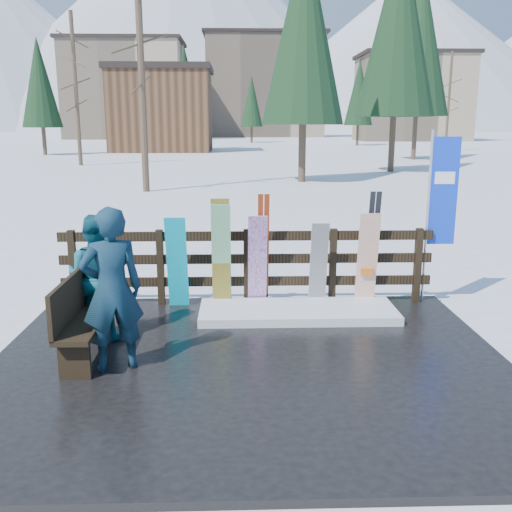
{
  "coord_description": "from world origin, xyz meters",
  "views": [
    {
      "loc": [
        -0.12,
        -6.14,
        2.75
      ],
      "look_at": [
        0.1,
        1.0,
        1.1
      ],
      "focal_mm": 40.0,
      "sensor_mm": 36.0,
      "label": 1
    }
  ],
  "objects_px": {
    "snowboard_2": "(221,254)",
    "person_back": "(96,277)",
    "snowboard_3": "(257,262)",
    "rental_flag": "(440,198)",
    "snowboard_1": "(221,257)",
    "snowboard_5": "(367,260)",
    "snowboard_4": "(318,265)",
    "bench": "(81,315)",
    "snowboard_0": "(177,263)",
    "person_front": "(112,290)"
  },
  "relations": [
    {
      "from": "snowboard_2",
      "to": "person_back",
      "type": "height_order",
      "value": "snowboard_2"
    },
    {
      "from": "snowboard_3",
      "to": "rental_flag",
      "type": "xyz_separation_m",
      "value": [
        2.73,
        0.27,
        0.9
      ]
    },
    {
      "from": "snowboard_2",
      "to": "rental_flag",
      "type": "height_order",
      "value": "rental_flag"
    },
    {
      "from": "snowboard_1",
      "to": "snowboard_5",
      "type": "distance_m",
      "value": 2.15
    },
    {
      "from": "snowboard_1",
      "to": "snowboard_4",
      "type": "relative_size",
      "value": 1.21
    },
    {
      "from": "bench",
      "to": "snowboard_3",
      "type": "bearing_deg",
      "value": 40.16
    },
    {
      "from": "snowboard_3",
      "to": "snowboard_5",
      "type": "bearing_deg",
      "value": -0.0
    },
    {
      "from": "snowboard_2",
      "to": "rental_flag",
      "type": "bearing_deg",
      "value": 4.72
    },
    {
      "from": "snowboard_5",
      "to": "rental_flag",
      "type": "distance_m",
      "value": 1.45
    },
    {
      "from": "bench",
      "to": "snowboard_0",
      "type": "relative_size",
      "value": 1.05
    },
    {
      "from": "snowboard_5",
      "to": "person_back",
      "type": "distance_m",
      "value": 3.86
    },
    {
      "from": "bench",
      "to": "snowboard_3",
      "type": "height_order",
      "value": "snowboard_3"
    },
    {
      "from": "person_back",
      "to": "snowboard_5",
      "type": "bearing_deg",
      "value": -150.29
    },
    {
      "from": "bench",
      "to": "rental_flag",
      "type": "distance_m",
      "value": 5.37
    },
    {
      "from": "snowboard_2",
      "to": "snowboard_3",
      "type": "relative_size",
      "value": 1.14
    },
    {
      "from": "snowboard_3",
      "to": "person_back",
      "type": "xyz_separation_m",
      "value": [
        -2.08,
        -1.1,
        0.09
      ]
    },
    {
      "from": "snowboard_3",
      "to": "snowboard_4",
      "type": "height_order",
      "value": "snowboard_3"
    },
    {
      "from": "snowboard_1",
      "to": "person_front",
      "type": "distance_m",
      "value": 2.4
    },
    {
      "from": "snowboard_2",
      "to": "rental_flag",
      "type": "relative_size",
      "value": 0.64
    },
    {
      "from": "bench",
      "to": "snowboard_4",
      "type": "height_order",
      "value": "snowboard_4"
    },
    {
      "from": "bench",
      "to": "person_back",
      "type": "distance_m",
      "value": 0.74
    },
    {
      "from": "bench",
      "to": "snowboard_2",
      "type": "xyz_separation_m",
      "value": [
        1.58,
        1.78,
        0.31
      ]
    },
    {
      "from": "snowboard_5",
      "to": "person_back",
      "type": "height_order",
      "value": "person_back"
    },
    {
      "from": "snowboard_4",
      "to": "rental_flag",
      "type": "xyz_separation_m",
      "value": [
        1.83,
        0.27,
        0.96
      ]
    },
    {
      "from": "snowboard_0",
      "to": "snowboard_4",
      "type": "relative_size",
      "value": 1.08
    },
    {
      "from": "snowboard_2",
      "to": "person_front",
      "type": "relative_size",
      "value": 0.91
    },
    {
      "from": "bench",
      "to": "snowboard_4",
      "type": "relative_size",
      "value": 1.13
    },
    {
      "from": "snowboard_2",
      "to": "snowboard_4",
      "type": "relative_size",
      "value": 1.26
    },
    {
      "from": "bench",
      "to": "person_back",
      "type": "height_order",
      "value": "person_back"
    },
    {
      "from": "bench",
      "to": "snowboard_0",
      "type": "height_order",
      "value": "snowboard_0"
    },
    {
      "from": "snowboard_0",
      "to": "snowboard_2",
      "type": "height_order",
      "value": "snowboard_2"
    },
    {
      "from": "bench",
      "to": "snowboard_1",
      "type": "xyz_separation_m",
      "value": [
        1.58,
        1.78,
        0.27
      ]
    },
    {
      "from": "snowboard_0",
      "to": "person_back",
      "type": "height_order",
      "value": "person_back"
    },
    {
      "from": "snowboard_1",
      "to": "snowboard_2",
      "type": "distance_m",
      "value": 0.04
    },
    {
      "from": "snowboard_4",
      "to": "person_front",
      "type": "xyz_separation_m",
      "value": [
        -2.56,
        -2.12,
        0.27
      ]
    },
    {
      "from": "snowboard_2",
      "to": "snowboard_3",
      "type": "xyz_separation_m",
      "value": [
        0.54,
        0.0,
        -0.12
      ]
    },
    {
      "from": "snowboard_3",
      "to": "snowboard_4",
      "type": "distance_m",
      "value": 0.9
    },
    {
      "from": "snowboard_5",
      "to": "bench",
      "type": "bearing_deg",
      "value": -154.48
    },
    {
      "from": "snowboard_1",
      "to": "snowboard_3",
      "type": "bearing_deg",
      "value": 0.0
    },
    {
      "from": "snowboard_0",
      "to": "person_front",
      "type": "xyz_separation_m",
      "value": [
        -0.48,
        -2.12,
        0.22
      ]
    },
    {
      "from": "snowboard_1",
      "to": "person_front",
      "type": "bearing_deg",
      "value": -118.09
    },
    {
      "from": "snowboard_1",
      "to": "snowboard_4",
      "type": "height_order",
      "value": "snowboard_1"
    },
    {
      "from": "snowboard_0",
      "to": "snowboard_1",
      "type": "distance_m",
      "value": 0.65
    },
    {
      "from": "rental_flag",
      "to": "person_front",
      "type": "bearing_deg",
      "value": -151.47
    },
    {
      "from": "snowboard_4",
      "to": "snowboard_5",
      "type": "height_order",
      "value": "snowboard_5"
    },
    {
      "from": "snowboard_3",
      "to": "rental_flag",
      "type": "distance_m",
      "value": 2.89
    },
    {
      "from": "person_front",
      "to": "snowboard_0",
      "type": "bearing_deg",
      "value": -123.28
    },
    {
      "from": "snowboard_0",
      "to": "snowboard_2",
      "type": "xyz_separation_m",
      "value": [
        0.64,
        -0.0,
        0.13
      ]
    },
    {
      "from": "snowboard_1",
      "to": "snowboard_5",
      "type": "xyz_separation_m",
      "value": [
        2.15,
        -0.0,
        -0.07
      ]
    },
    {
      "from": "snowboard_3",
      "to": "snowboard_5",
      "type": "relative_size",
      "value": 1.01
    }
  ]
}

